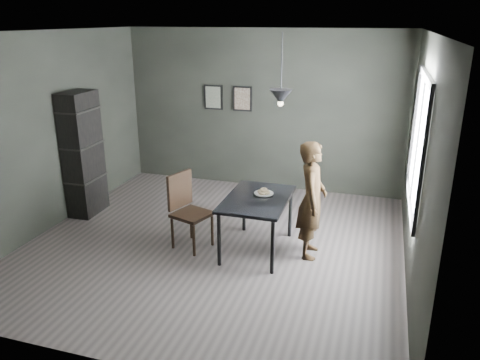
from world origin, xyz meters
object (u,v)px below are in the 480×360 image
(woman, at_px, (312,200))
(shelf_unit, at_px, (83,154))
(white_plate, at_px, (264,194))
(pendant_lamp, at_px, (281,97))
(cafe_table, at_px, (257,203))
(wood_chair, at_px, (186,205))

(woman, xyz_separation_m, shelf_unit, (-3.61, 0.38, 0.20))
(white_plate, bearing_deg, shelf_unit, 173.86)
(pendant_lamp, bearing_deg, woman, -1.75)
(cafe_table, xyz_separation_m, pendant_lamp, (0.25, 0.10, 1.38))
(shelf_unit, bearing_deg, pendant_lamp, -8.51)
(woman, distance_m, pendant_lamp, 1.36)
(cafe_table, height_order, wood_chair, wood_chair)
(white_plate, bearing_deg, woman, -5.08)
(shelf_unit, relative_size, pendant_lamp, 2.22)
(cafe_table, bearing_deg, white_plate, 71.11)
(white_plate, distance_m, pendant_lamp, 1.31)
(shelf_unit, bearing_deg, wood_chair, -18.98)
(woman, xyz_separation_m, wood_chair, (-1.63, -0.23, -0.18))
(wood_chair, height_order, pendant_lamp, pendant_lamp)
(woman, relative_size, wood_chair, 1.50)
(cafe_table, xyz_separation_m, wood_chair, (-0.94, -0.14, -0.09))
(wood_chair, height_order, shelf_unit, shelf_unit)
(cafe_table, relative_size, pendant_lamp, 1.39)
(shelf_unit, distance_m, pendant_lamp, 3.37)
(wood_chair, bearing_deg, shelf_unit, -178.49)
(cafe_table, distance_m, wood_chair, 0.96)
(cafe_table, xyz_separation_m, shelf_unit, (-2.92, 0.46, 0.29))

